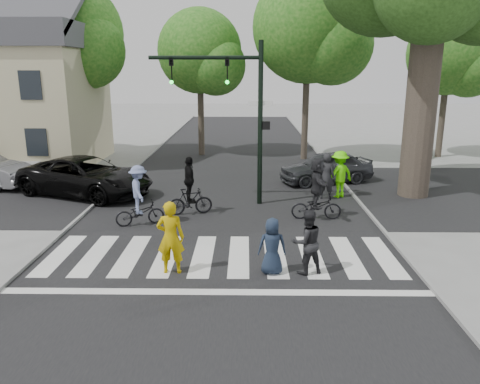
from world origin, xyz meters
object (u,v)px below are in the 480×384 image
object	(u,v)px
pedestrian_woman	(171,238)
cyclist_mid	(190,191)
cyclist_left	(139,200)
pedestrian_child	(272,246)
car_grey	(326,167)
pedestrian_adult	(307,242)
cyclist_right	(317,192)
car_suv	(86,176)
traffic_signal	(237,100)

from	to	relation	value
pedestrian_woman	cyclist_mid	xyz separation A→B (m)	(-0.11, 4.93, -0.09)
cyclist_left	pedestrian_child	bearing A→B (deg)	-41.92
car_grey	cyclist_left	bearing A→B (deg)	-67.46
pedestrian_adult	cyclist_mid	xyz separation A→B (m)	(-3.50, 4.91, 0.02)
pedestrian_woman	cyclist_left	bearing A→B (deg)	-66.94
cyclist_mid	cyclist_right	size ratio (longest dim) A/B	0.96
pedestrian_child	pedestrian_adult	xyz separation A→B (m)	(0.87, 0.03, 0.11)
car_suv	car_grey	world-z (taller)	car_suv
traffic_signal	cyclist_right	size ratio (longest dim) A/B	2.78
traffic_signal	cyclist_right	xyz separation A→B (m)	(2.74, -1.89, -2.94)
pedestrian_adult	cyclist_left	xyz separation A→B (m)	(-5.02, 3.70, 0.04)
pedestrian_woman	cyclist_right	distance (m)	6.16
traffic_signal	cyclist_left	bearing A→B (deg)	-140.52
traffic_signal	car_grey	world-z (taller)	traffic_signal
pedestrian_woman	car_grey	world-z (taller)	pedestrian_woman
cyclist_mid	pedestrian_adult	bearing A→B (deg)	-54.50
cyclist_left	cyclist_right	world-z (taller)	cyclist_right
cyclist_right	car_suv	xyz separation A→B (m)	(-8.93, 3.10, -0.19)
cyclist_left	cyclist_right	distance (m)	5.95
pedestrian_child	car_grey	distance (m)	10.26
car_grey	pedestrian_child	bearing A→B (deg)	-34.85
cyclist_mid	cyclist_right	bearing A→B (deg)	-6.50
cyclist_mid	car_suv	distance (m)	5.23
car_grey	pedestrian_woman	bearing A→B (deg)	-47.32
cyclist_mid	pedestrian_woman	bearing A→B (deg)	-88.76
cyclist_right	car_suv	world-z (taller)	cyclist_right
cyclist_left	car_grey	size ratio (longest dim) A/B	0.48
cyclist_right	traffic_signal	bearing A→B (deg)	145.44
pedestrian_woman	cyclist_left	xyz separation A→B (m)	(-1.62, 3.71, -0.07)
pedestrian_woman	pedestrian_adult	bearing A→B (deg)	179.76
car_suv	car_grey	distance (m)	10.39
pedestrian_woman	cyclist_right	world-z (taller)	cyclist_right
pedestrian_adult	cyclist_mid	distance (m)	6.03
pedestrian_child	car_suv	world-z (taller)	car_suv
traffic_signal	cyclist_left	size ratio (longest dim) A/B	2.98
pedestrian_woman	cyclist_left	world-z (taller)	cyclist_left
cyclist_left	cyclist_right	bearing A→B (deg)	6.90
cyclist_right	pedestrian_child	bearing A→B (deg)	-111.55
cyclist_mid	cyclist_right	distance (m)	4.42
pedestrian_child	car_grey	size ratio (longest dim) A/B	0.35
cyclist_left	car_suv	world-z (taller)	cyclist_left
pedestrian_woman	pedestrian_child	world-z (taller)	pedestrian_woman
pedestrian_child	car_grey	world-z (taller)	pedestrian_child
traffic_signal	pedestrian_woman	xyz separation A→B (m)	(-1.54, -6.32, -2.96)
traffic_signal	cyclist_right	bearing A→B (deg)	-34.56
pedestrian_adult	cyclist_left	size ratio (longest dim) A/B	0.83
traffic_signal	cyclist_mid	distance (m)	3.73
pedestrian_woman	car_suv	distance (m)	8.85
pedestrian_woman	car_grey	size ratio (longest dim) A/B	0.45
car_grey	car_suv	bearing A→B (deg)	-95.39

